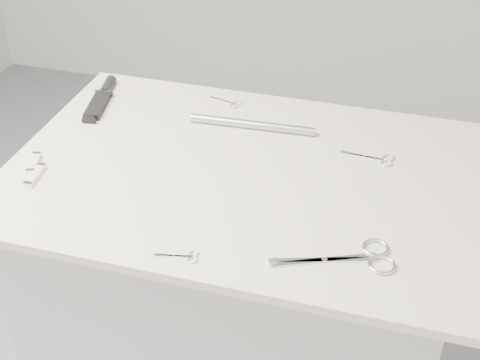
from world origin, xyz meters
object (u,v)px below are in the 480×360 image
(metal_rail, at_px, (252,125))
(embroidery_scissors_a, at_px, (377,159))
(tiny_scissors, at_px, (183,256))
(embroidery_scissors_b, at_px, (229,103))
(sheathed_knife, at_px, (102,97))
(plinth, at_px, (240,322))
(pocket_knife_a, at_px, (35,176))
(pocket_knife_b, at_px, (34,163))
(large_shears, at_px, (359,258))

(metal_rail, bearing_deg, embroidery_scissors_a, -9.83)
(tiny_scissors, bearing_deg, embroidery_scissors_b, 87.22)
(embroidery_scissors_a, xyz_separation_m, tiny_scissors, (-0.30, -0.42, -0.00))
(tiny_scissors, height_order, sheathed_knife, sheathed_knife)
(plinth, distance_m, tiny_scissors, 0.56)
(plinth, bearing_deg, pocket_knife_a, -160.17)
(plinth, xyz_separation_m, tiny_scissors, (-0.02, -0.30, 0.47))
(pocket_knife_b, bearing_deg, plinth, -94.20)
(embroidery_scissors_a, relative_size, metal_rail, 0.39)
(metal_rail, bearing_deg, embroidery_scissors_b, 130.24)
(tiny_scissors, distance_m, pocket_knife_a, 0.42)
(large_shears, xyz_separation_m, embroidery_scissors_a, (-0.01, 0.34, -0.00))
(sheathed_knife, distance_m, metal_rail, 0.40)
(tiny_scissors, bearing_deg, plinth, 74.26)
(sheathed_knife, bearing_deg, metal_rail, -105.58)
(plinth, height_order, sheathed_knife, sheathed_knife)
(pocket_knife_b, xyz_separation_m, metal_rail, (0.41, 0.28, 0.01))
(embroidery_scissors_b, height_order, pocket_knife_b, pocket_knife_b)
(tiny_scissors, relative_size, pocket_knife_a, 1.01)
(plinth, relative_size, large_shears, 4.05)
(embroidery_scissors_a, relative_size, sheathed_knife, 0.57)
(pocket_knife_a, distance_m, metal_rail, 0.50)
(large_shears, relative_size, tiny_scissors, 2.75)
(large_shears, relative_size, embroidery_scissors_a, 1.90)
(pocket_knife_a, bearing_deg, sheathed_knife, -3.37)
(pocket_knife_b, bearing_deg, tiny_scissors, -132.61)
(embroidery_scissors_a, relative_size, embroidery_scissors_b, 1.30)
(pocket_knife_a, height_order, metal_rail, metal_rail)
(sheathed_knife, bearing_deg, pocket_knife_a, 171.69)
(embroidery_scissors_a, distance_m, pocket_knife_b, 0.75)
(sheathed_knife, height_order, pocket_knife_b, sheathed_knife)
(tiny_scissors, bearing_deg, large_shears, 3.88)
(embroidery_scissors_a, bearing_deg, large_shears, -84.51)
(large_shears, height_order, pocket_knife_a, pocket_knife_a)
(tiny_scissors, bearing_deg, metal_rail, 78.57)
(embroidery_scissors_a, distance_m, embroidery_scissors_b, 0.42)
(pocket_knife_a, bearing_deg, embroidery_scissors_b, -40.93)
(embroidery_scissors_a, bearing_deg, plinth, -151.58)
(embroidery_scissors_b, bearing_deg, metal_rail, -34.04)
(embroidery_scissors_b, distance_m, sheathed_knife, 0.32)
(embroidery_scissors_b, bearing_deg, tiny_scissors, -65.59)
(plinth, xyz_separation_m, pocket_knife_a, (-0.41, -0.15, 0.47))
(plinth, distance_m, pocket_knife_b, 0.65)
(large_shears, height_order, embroidery_scissors_a, large_shears)
(sheathed_knife, distance_m, pocket_knife_b, 0.32)
(tiny_scissors, xyz_separation_m, sheathed_knife, (-0.40, 0.51, 0.01))
(embroidery_scissors_a, height_order, pocket_knife_a, pocket_knife_a)
(pocket_knife_b, distance_m, metal_rail, 0.50)
(embroidery_scissors_b, distance_m, tiny_scissors, 0.58)
(plinth, bearing_deg, pocket_knife_b, -166.26)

